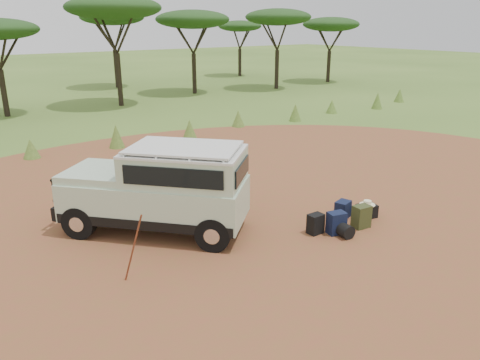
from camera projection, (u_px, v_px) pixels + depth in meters
ground at (262, 222)px, 11.25m from camera, size 140.00×140.00×0.00m
dirt_clearing at (262, 222)px, 11.25m from camera, size 23.00×23.00×0.01m
grass_fringe at (121, 138)px, 17.78m from camera, size 36.60×1.60×0.90m
acacia_treeline at (42, 16)px, 25.18m from camera, size 46.70×13.20×6.26m
safari_vehicle at (161, 191)px, 10.48m from camera, size 4.00×4.19×2.04m
walking_staff at (133, 248)px, 8.47m from camera, size 0.33×0.35×1.36m
backpack_black at (315, 224)px, 10.58m from camera, size 0.34×0.25×0.47m
backpack_navy at (336, 223)px, 10.57m from camera, size 0.45×0.37×0.52m
backpack_olive at (361, 217)px, 10.89m from camera, size 0.42×0.32×0.54m
duffel_navy at (343, 210)px, 11.45m from camera, size 0.45×0.38×0.43m
hard_case at (367, 211)px, 11.49m from camera, size 0.53×0.44×0.33m
stuff_sack at (345, 231)px, 10.41m from camera, size 0.36×0.36×0.32m
safari_hat at (367, 203)px, 11.43m from camera, size 0.38×0.38×0.11m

